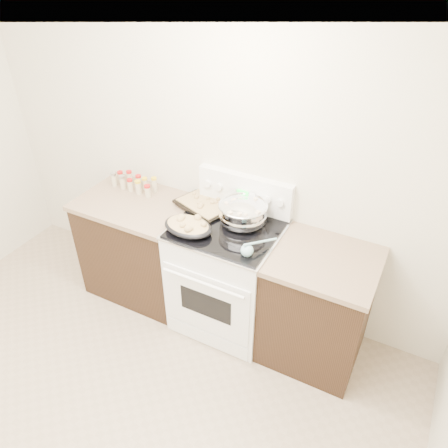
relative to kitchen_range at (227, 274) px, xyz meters
The scene contains 10 objects.
ground_plane 1.55m from the kitchen_range, 103.80° to the right, with size 4.00×3.50×0.02m, color tan.
counter_left 0.83m from the kitchen_range, behind, with size 0.93×0.67×0.92m.
counter_right 0.73m from the kitchen_range, ahead, with size 0.73×0.67×0.92m.
kitchen_range is the anchor object (origin of this frame).
mixing_bowl 0.55m from the kitchen_range, 49.45° to the left, with size 0.47×0.47×0.21m.
roasting_pan 0.58m from the kitchen_range, 140.92° to the right, with size 0.39×0.29×0.11m.
baking_sheet 0.57m from the kitchen_range, 149.84° to the left, with size 0.51×0.43×0.06m.
wooden_spoon 0.52m from the kitchen_range, 140.67° to the right, with size 0.13×0.24×0.04m.
blue_ladle 0.60m from the kitchen_range, 39.16° to the right, with size 0.17×0.26×0.11m.
spice_jars 1.09m from the kitchen_range, behind, with size 0.40×0.16×0.13m.
Camera 1 is at (1.53, -0.88, 2.77)m, focal length 35.00 mm.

